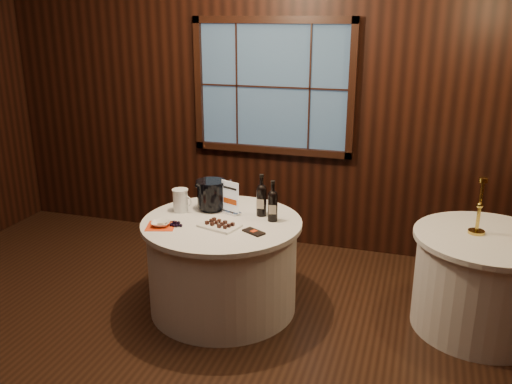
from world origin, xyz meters
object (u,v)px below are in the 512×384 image
(port_bottle_right, at_px, (273,204))
(cracker_bowl, at_px, (161,224))
(side_table, at_px, (482,282))
(ice_bucket, at_px, (211,194))
(chocolate_plate, at_px, (219,225))
(sign_stand, at_px, (231,202))
(port_bottle_left, at_px, (262,198))
(grape_bunch, at_px, (176,224))
(glass_pitcher, at_px, (181,200))
(chocolate_box, at_px, (254,232))
(brass_candlestick, at_px, (479,214))
(main_table, at_px, (223,264))

(port_bottle_right, bearing_deg, cracker_bowl, -168.16)
(side_table, height_order, cracker_bowl, cracker_bowl)
(ice_bucket, distance_m, chocolate_plate, 0.42)
(sign_stand, relative_size, port_bottle_left, 0.83)
(side_table, bearing_deg, cracker_bowl, -167.12)
(grape_bunch, xyz_separation_m, glass_pitcher, (-0.10, 0.32, 0.08))
(sign_stand, xyz_separation_m, grape_bunch, (-0.31, -0.39, -0.08))
(side_table, distance_m, ice_bucket, 2.24)
(sign_stand, distance_m, port_bottle_left, 0.26)
(sign_stand, height_order, chocolate_box, sign_stand)
(port_bottle_left, relative_size, brass_candlestick, 0.80)
(sign_stand, distance_m, ice_bucket, 0.20)
(main_table, bearing_deg, grape_bunch, -144.27)
(glass_pitcher, relative_size, cracker_bowl, 1.34)
(chocolate_plate, bearing_deg, main_table, 103.28)
(chocolate_box, bearing_deg, main_table, -177.99)
(glass_pitcher, height_order, brass_candlestick, brass_candlestick)
(sign_stand, height_order, glass_pitcher, sign_stand)
(cracker_bowl, bearing_deg, port_bottle_left, 34.35)
(port_bottle_left, relative_size, chocolate_plate, 1.01)
(chocolate_box, relative_size, grape_bunch, 1.05)
(cracker_bowl, height_order, brass_candlestick, brass_candlestick)
(ice_bucket, height_order, cracker_bowl, ice_bucket)
(sign_stand, bearing_deg, grape_bunch, -107.59)
(port_bottle_right, relative_size, cracker_bowl, 2.31)
(port_bottle_right, relative_size, grape_bunch, 2.04)
(grape_bunch, bearing_deg, chocolate_plate, 14.87)
(sign_stand, xyz_separation_m, ice_bucket, (-0.19, 0.04, 0.04))
(side_table, distance_m, chocolate_plate, 2.05)
(port_bottle_right, height_order, brass_candlestick, brass_candlestick)
(sign_stand, height_order, grape_bunch, sign_stand)
(sign_stand, xyz_separation_m, glass_pitcher, (-0.42, -0.07, -0.00))
(cracker_bowl, bearing_deg, grape_bunch, 18.28)
(chocolate_box, distance_m, grape_bunch, 0.62)
(port_bottle_left, height_order, grape_bunch, port_bottle_left)
(side_table, height_order, chocolate_box, chocolate_box)
(main_table, xyz_separation_m, cracker_bowl, (-0.41, -0.25, 0.40))
(main_table, bearing_deg, port_bottle_left, 38.39)
(port_bottle_right, bearing_deg, glass_pitcher, 168.04)
(port_bottle_left, xyz_separation_m, port_bottle_right, (0.12, -0.09, -0.01))
(chocolate_plate, height_order, chocolate_box, chocolate_plate)
(sign_stand, bearing_deg, chocolate_plate, -66.14)
(grape_bunch, bearing_deg, glass_pitcher, 108.18)
(sign_stand, bearing_deg, cracker_bowl, -113.70)
(sign_stand, distance_m, grape_bunch, 0.51)
(chocolate_box, bearing_deg, chocolate_plate, -157.94)
(chocolate_box, bearing_deg, side_table, 44.22)
(chocolate_box, bearing_deg, glass_pitcher, -171.34)
(side_table, distance_m, grape_bunch, 2.39)
(port_bottle_left, relative_size, glass_pitcher, 1.81)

